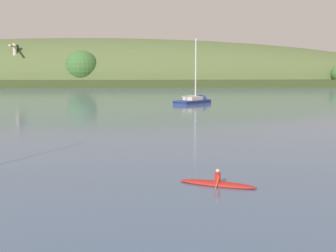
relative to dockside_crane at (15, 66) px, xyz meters
name	(u,v)px	position (x,y,z in m)	size (l,w,h in m)	color
far_shoreline_hill	(99,84)	(34.19, 29.61, -9.08)	(467.96, 98.16, 48.50)	#35401E
dockside_crane	(15,66)	(0.00, 0.00, 0.00)	(4.10, 12.83, 19.32)	#4C4C51
sailboat_midwater_white	(196,102)	(68.85, -110.99, -8.98)	(8.76, 8.97, 14.42)	navy
canoe_with_paddler	(218,184)	(62.35, -172.54, -9.13)	(4.23, 2.57, 1.02)	maroon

